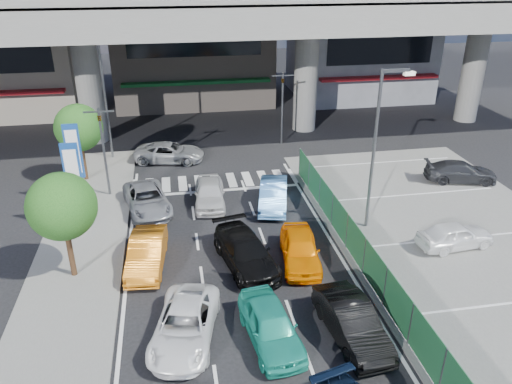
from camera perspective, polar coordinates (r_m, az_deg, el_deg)
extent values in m
plane|color=black|center=(19.67, -0.70, -14.18)|extent=(120.00, 120.00, 0.00)
cube|color=slate|center=(24.98, 24.43, -7.19)|extent=(12.00, 28.00, 0.06)
cube|color=slate|center=(23.16, -19.99, -8.94)|extent=(4.00, 30.00, 0.12)
cylinder|color=slate|center=(38.35, -18.51, 11.24)|extent=(1.80, 1.80, 8.00)
cylinder|color=slate|center=(39.35, 5.70, 12.73)|extent=(1.80, 1.80, 8.00)
cylinder|color=slate|center=(45.12, 23.54, 12.44)|extent=(1.80, 1.80, 8.00)
cube|color=slate|center=(37.22, -6.66, 19.78)|extent=(64.00, 14.00, 2.00)
cube|color=#A99E88|center=(49.27, -27.04, 15.73)|extent=(12.00, 10.00, 13.00)
cube|color=gray|center=(48.30, -7.53, 19.19)|extent=(14.00, 10.00, 15.00)
cube|color=#146528|center=(44.03, -6.80, 12.43)|extent=(12.60, 1.60, 0.25)
cube|color=black|center=(43.23, -7.20, 19.51)|extent=(11.20, 0.10, 6.75)
cube|color=gray|center=(50.87, 11.83, 17.49)|extent=(12.00, 10.00, 12.00)
cube|color=#A4141B|center=(46.76, 13.74, 12.66)|extent=(10.80, 1.60, 0.25)
cube|color=black|center=(46.20, 14.20, 17.27)|extent=(9.60, 0.10, 5.40)
cylinder|color=#595B60|center=(28.99, -16.95, 4.21)|extent=(0.14, 0.14, 5.20)
cube|color=#595B60|center=(28.26, -17.56, 8.75)|extent=(1.60, 0.08, 0.08)
imported|color=black|center=(28.34, -17.48, 8.17)|extent=(0.26, 1.24, 0.50)
cylinder|color=#595B60|center=(36.27, 3.00, 9.45)|extent=(0.14, 0.14, 5.20)
cube|color=#595B60|center=(35.68, 3.09, 13.16)|extent=(1.60, 0.08, 0.08)
imported|color=black|center=(35.75, 3.08, 12.69)|extent=(0.26, 1.24, 0.50)
cylinder|color=#595B60|center=(24.52, 13.28, 4.32)|extent=(0.16, 0.16, 8.00)
cube|color=#595B60|center=(23.70, 15.61, 13.22)|extent=(1.40, 0.15, 0.15)
cube|color=silver|center=(24.03, 17.12, 12.83)|extent=(0.50, 0.22, 0.18)
cylinder|color=#595B60|center=(34.30, -16.80, 9.91)|extent=(0.16, 0.16, 8.00)
cube|color=#595B60|center=(33.48, -16.61, 16.43)|extent=(1.40, 0.15, 0.15)
cube|color=silver|center=(33.43, -15.34, 16.31)|extent=(0.50, 0.22, 0.18)
cylinder|color=#595B60|center=(26.10, -19.52, -2.17)|extent=(0.10, 0.10, 2.20)
cube|color=navy|center=(25.25, -20.21, 2.07)|extent=(0.80, 0.12, 3.00)
cube|color=white|center=(25.19, -20.23, 2.00)|extent=(0.60, 0.02, 2.40)
cylinder|color=#595B60|center=(28.84, -19.51, 0.49)|extent=(0.10, 0.10, 2.20)
cube|color=navy|center=(28.08, -20.12, 4.38)|extent=(0.80, 0.12, 3.00)
cube|color=white|center=(28.01, -20.14, 4.33)|extent=(0.60, 0.02, 2.40)
cylinder|color=#382314|center=(22.57, -20.42, -6.54)|extent=(0.24, 0.24, 2.40)
sphere|color=#174112|center=(21.55, -21.30, -1.55)|extent=(2.80, 2.80, 2.80)
cylinder|color=#382314|center=(32.03, -19.05, 3.22)|extent=(0.24, 0.24, 2.40)
sphere|color=#174112|center=(31.32, -19.62, 6.95)|extent=(2.80, 2.80, 2.80)
imported|color=white|center=(18.57, -8.13, -14.80)|extent=(3.02, 4.83, 1.24)
imported|color=teal|center=(18.28, 1.70, -14.97)|extent=(2.10, 4.21, 1.38)
imported|color=black|center=(18.73, 10.90, -14.38)|extent=(1.89, 4.32, 1.38)
imported|color=orange|center=(22.65, -12.37, -6.79)|extent=(1.88, 4.31, 1.38)
imported|color=black|center=(22.20, -1.20, -6.85)|extent=(2.84, 5.04, 1.38)
imported|color=orange|center=(22.49, 5.06, -6.49)|extent=(2.17, 4.24, 1.38)
imported|color=#97999F|center=(27.51, -12.34, -0.85)|extent=(2.97, 4.93, 1.28)
imported|color=beige|center=(27.65, -5.33, -0.09)|extent=(1.91, 4.15, 1.38)
imported|color=#5194DE|center=(27.35, 1.99, -0.29)|extent=(2.39, 4.41, 1.38)
imported|color=gray|center=(33.93, -9.85, 4.47)|extent=(4.89, 2.95, 1.27)
imported|color=white|center=(25.25, 21.80, -4.60)|extent=(3.76, 1.82, 1.24)
imported|color=#292A2D|center=(32.75, 22.35, 2.17)|extent=(4.54, 2.71, 1.23)
cone|color=#D7460B|center=(25.91, 9.24, -2.93)|extent=(0.36, 0.36, 0.65)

